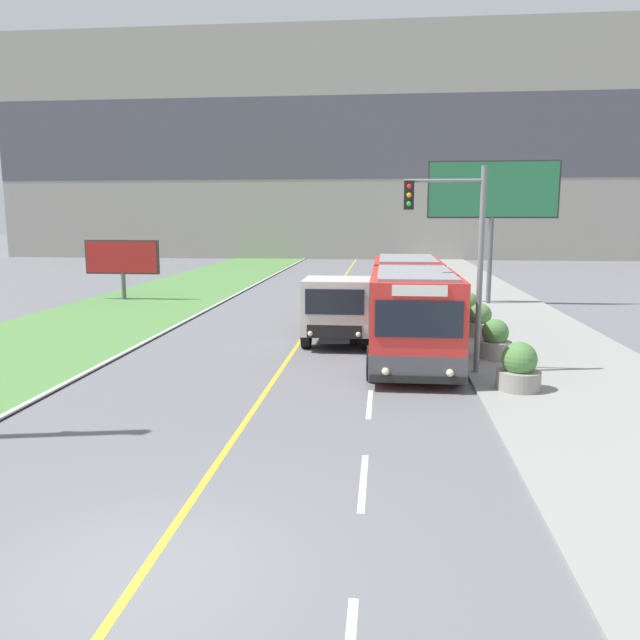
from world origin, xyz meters
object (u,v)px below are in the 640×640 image
billboard_small (122,258)px  planter_round_far (468,308)px  city_bus (410,305)px  billboard_large (493,194)px  planter_round_third (480,322)px  traffic_light_mast (458,244)px  dump_truck (339,309)px  planter_round_second (495,341)px  planter_round_near (519,369)px

billboard_small → planter_round_far: billboard_small is taller
city_bus → billboard_large: 12.99m
billboard_small → planter_round_third: billboard_small is taller
city_bus → traffic_light_mast: size_ratio=2.01×
billboard_large → planter_round_third: size_ratio=5.88×
dump_truck → planter_round_third: (5.27, 1.34, -0.61)m
billboard_large → planter_round_far: 7.89m
planter_round_third → traffic_light_mast: bearing=-105.4°
planter_round_far → billboard_small: bearing=162.8°
traffic_light_mast → planter_round_second: size_ratio=4.73×
city_bus → planter_round_far: 6.37m
billboard_small → planter_round_second: (17.94, -13.06, -1.66)m
dump_truck → planter_round_second: size_ratio=4.94×
planter_round_second → dump_truck: bearing=155.3°
dump_truck → billboard_large: 13.70m
billboard_large → planter_round_near: billboard_large is taller
city_bus → billboard_large: size_ratio=1.62×
planter_round_third → dump_truck: bearing=-165.7°
billboard_small → planter_round_far: size_ratio=3.37×
dump_truck → planter_round_near: size_ratio=4.91×
planter_round_near → planter_round_second: (0.02, 3.73, 0.00)m
planter_round_second → planter_round_third: (0.08, 3.73, -0.00)m
dump_truck → planter_round_second: bearing=-24.7°
dump_truck → planter_round_far: dump_truck is taller
billboard_large → billboard_small: 20.14m
traffic_light_mast → planter_round_far: size_ratio=4.83×
city_bus → planter_round_near: 6.20m
dump_truck → planter_round_second: (5.19, -2.39, -0.61)m
city_bus → dump_truck: 2.61m
dump_truck → traffic_light_mast: bearing=-49.5°
planter_round_near → planter_round_third: (0.09, 7.46, -0.00)m
planter_round_third → billboard_large: bearing=79.1°
city_bus → dump_truck: bearing=167.1°
billboard_large → traffic_light_mast: bearing=-102.6°
city_bus → dump_truck: (-2.53, 0.58, -0.26)m
billboard_small → planter_round_second: size_ratio=3.31×
planter_round_near → billboard_large: bearing=83.5°
city_bus → traffic_light_mast: 4.55m
city_bus → planter_round_near: city_bus is taller
traffic_light_mast → billboard_large: size_ratio=0.81×
dump_truck → billboard_large: (7.10, 10.82, 4.48)m
city_bus → planter_round_second: city_bus is taller
city_bus → planter_round_second: bearing=-34.2°
city_bus → billboard_small: 18.99m
traffic_light_mast → planter_round_near: bearing=-50.5°
planter_round_far → traffic_light_mast: bearing=-99.8°
city_bus → planter_round_second: 3.33m
dump_truck → planter_round_far: size_ratio=5.04×
dump_truck → planter_round_near: dump_truck is taller
city_bus → planter_round_third: bearing=35.1°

